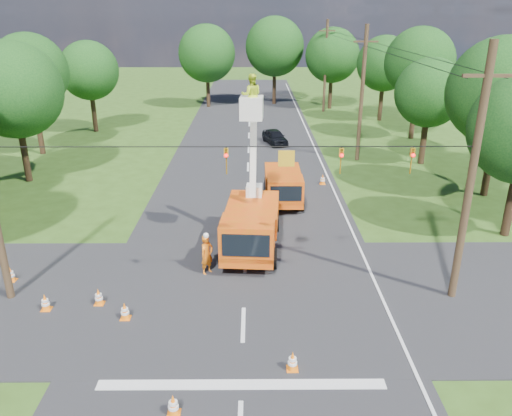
{
  "coord_description": "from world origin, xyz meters",
  "views": [
    {
      "loc": [
        0.38,
        -15.59,
        10.9
      ],
      "look_at": [
        0.51,
        5.28,
        2.6
      ],
      "focal_mm": 35.0,
      "sensor_mm": 36.0,
      "label": 1
    }
  ],
  "objects_px": {
    "tree_left_f": "(89,71)",
    "tree_right_d": "(420,63)",
    "distant_car": "(275,137)",
    "tree_left_e": "(30,72)",
    "tree_right_c": "(430,93)",
    "traffic_cone_8": "(125,311)",
    "traffic_cone_6": "(11,274)",
    "tree_right_b": "(502,92)",
    "traffic_cone_2": "(253,230)",
    "traffic_cone_0": "(173,405)",
    "traffic_cone_3": "(275,206)",
    "traffic_cone_1": "(293,361)",
    "pole_right_near": "(471,178)",
    "bucket_truck": "(251,216)",
    "second_truck": "(283,185)",
    "tree_left_d": "(13,90)",
    "traffic_cone_5": "(45,302)",
    "pole_right_mid": "(362,94)",
    "traffic_cone_4": "(99,297)",
    "tree_right_e": "(384,64)",
    "pole_right_far": "(326,66)",
    "tree_far_a": "(207,54)",
    "tree_far_c": "(332,55)",
    "tree_far_b": "(275,47)",
    "ground_worker": "(207,255)",
    "traffic_cone_7": "(323,179)"
  },
  "relations": [
    {
      "from": "distant_car",
      "to": "traffic_cone_6",
      "type": "xyz_separation_m",
      "value": [
        -12.34,
        -23.75,
        -0.27
      ]
    },
    {
      "from": "traffic_cone_4",
      "to": "pole_right_near",
      "type": "bearing_deg",
      "value": 2.22
    },
    {
      "from": "pole_right_near",
      "to": "tree_right_d",
      "type": "height_order",
      "value": "pole_right_near"
    },
    {
      "from": "pole_right_near",
      "to": "traffic_cone_6",
      "type": "bearing_deg",
      "value": 176.03
    },
    {
      "from": "traffic_cone_2",
      "to": "pole_right_near",
      "type": "relative_size",
      "value": 0.07
    },
    {
      "from": "traffic_cone_1",
      "to": "pole_right_near",
      "type": "xyz_separation_m",
      "value": [
        6.86,
        4.48,
        4.75
      ]
    },
    {
      "from": "traffic_cone_2",
      "to": "traffic_cone_5",
      "type": "relative_size",
      "value": 1.0
    },
    {
      "from": "traffic_cone_1",
      "to": "tree_right_e",
      "type": "relative_size",
      "value": 0.08
    },
    {
      "from": "tree_far_a",
      "to": "tree_far_c",
      "type": "height_order",
      "value": "tree_far_a"
    },
    {
      "from": "traffic_cone_4",
      "to": "pole_right_mid",
      "type": "xyz_separation_m",
      "value": [
        14.24,
        20.55,
        4.75
      ]
    },
    {
      "from": "traffic_cone_1",
      "to": "tree_far_c",
      "type": "relative_size",
      "value": 0.08
    },
    {
      "from": "traffic_cone_2",
      "to": "traffic_cone_1",
      "type": "bearing_deg",
      "value": -82.95
    },
    {
      "from": "bucket_truck",
      "to": "second_truck",
      "type": "bearing_deg",
      "value": 77.54
    },
    {
      "from": "pole_right_far",
      "to": "tree_left_e",
      "type": "bearing_deg",
      "value": -144.57
    },
    {
      "from": "traffic_cone_5",
      "to": "tree_right_e",
      "type": "distance_m",
      "value": 42.23
    },
    {
      "from": "traffic_cone_3",
      "to": "tree_far_a",
      "type": "distance_m",
      "value": 34.84
    },
    {
      "from": "distant_car",
      "to": "tree_right_d",
      "type": "distance_m",
      "value": 14.04
    },
    {
      "from": "traffic_cone_0",
      "to": "traffic_cone_3",
      "type": "height_order",
      "value": "same"
    },
    {
      "from": "pole_right_far",
      "to": "tree_right_c",
      "type": "relative_size",
      "value": 1.28
    },
    {
      "from": "tree_right_b",
      "to": "traffic_cone_4",
      "type": "bearing_deg",
      "value": -148.82
    },
    {
      "from": "traffic_cone_4",
      "to": "tree_right_e",
      "type": "xyz_separation_m",
      "value": [
        19.54,
        35.55,
        5.45
      ]
    },
    {
      "from": "pole_right_near",
      "to": "tree_left_d",
      "type": "bearing_deg",
      "value": 147.45
    },
    {
      "from": "traffic_cone_4",
      "to": "tree_far_c",
      "type": "bearing_deg",
      "value": 70.29
    },
    {
      "from": "ground_worker",
      "to": "traffic_cone_0",
      "type": "height_order",
      "value": "ground_worker"
    },
    {
      "from": "traffic_cone_5",
      "to": "pole_right_far",
      "type": "relative_size",
      "value": 0.07
    },
    {
      "from": "bucket_truck",
      "to": "traffic_cone_7",
      "type": "height_order",
      "value": "bucket_truck"
    },
    {
      "from": "distant_car",
      "to": "tree_far_b",
      "type": "xyz_separation_m",
      "value": [
        0.72,
        19.96,
        6.18
      ]
    },
    {
      "from": "tree_right_e",
      "to": "traffic_cone_8",
      "type": "bearing_deg",
      "value": -116.54
    },
    {
      "from": "bucket_truck",
      "to": "distant_car",
      "type": "bearing_deg",
      "value": 88.52
    },
    {
      "from": "pole_right_near",
      "to": "traffic_cone_0",
      "type": "bearing_deg",
      "value": -148.53
    },
    {
      "from": "tree_left_e",
      "to": "tree_right_c",
      "type": "xyz_separation_m",
      "value": [
        30.0,
        -3.0,
        -1.18
      ]
    },
    {
      "from": "tree_right_b",
      "to": "traffic_cone_2",
      "type": "bearing_deg",
      "value": -157.17
    },
    {
      "from": "traffic_cone_5",
      "to": "tree_right_c",
      "type": "distance_m",
      "value": 29.31
    },
    {
      "from": "traffic_cone_8",
      "to": "traffic_cone_6",
      "type": "bearing_deg",
      "value": 152.95
    },
    {
      "from": "traffic_cone_3",
      "to": "traffic_cone_0",
      "type": "bearing_deg",
      "value": -102.75
    },
    {
      "from": "pole_right_far",
      "to": "tree_far_a",
      "type": "height_order",
      "value": "pole_right_far"
    },
    {
      "from": "traffic_cone_6",
      "to": "tree_right_c",
      "type": "distance_m",
      "value": 29.65
    },
    {
      "from": "tree_left_f",
      "to": "tree_right_d",
      "type": "distance_m",
      "value": 29.77
    },
    {
      "from": "traffic_cone_5",
      "to": "pole_right_mid",
      "type": "distance_m",
      "value": 26.9
    },
    {
      "from": "bucket_truck",
      "to": "tree_left_d",
      "type": "xyz_separation_m",
      "value": [
        -15.28,
        10.61,
        4.35
      ]
    },
    {
      "from": "traffic_cone_1",
      "to": "tree_right_c",
      "type": "bearing_deg",
      "value": 63.79
    },
    {
      "from": "ground_worker",
      "to": "traffic_cone_4",
      "type": "xyz_separation_m",
      "value": [
        -4.08,
        -2.53,
        -0.55
      ]
    },
    {
      "from": "distant_car",
      "to": "tree_far_c",
      "type": "relative_size",
      "value": 0.4
    },
    {
      "from": "pole_right_mid",
      "to": "tree_far_c",
      "type": "distance_m",
      "value": 22.04
    },
    {
      "from": "second_truck",
      "to": "traffic_cone_8",
      "type": "bearing_deg",
      "value": -117.97
    },
    {
      "from": "traffic_cone_6",
      "to": "tree_right_c",
      "type": "relative_size",
      "value": 0.09
    },
    {
      "from": "distant_car",
      "to": "tree_right_e",
      "type": "xyz_separation_m",
      "value": [
        11.52,
        9.96,
        5.18
      ]
    },
    {
      "from": "tree_right_b",
      "to": "second_truck",
      "type": "bearing_deg",
      "value": -175.14
    },
    {
      "from": "pole_right_near",
      "to": "tree_far_a",
      "type": "height_order",
      "value": "pole_right_near"
    },
    {
      "from": "bucket_truck",
      "to": "tree_right_d",
      "type": "height_order",
      "value": "tree_right_d"
    }
  ]
}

